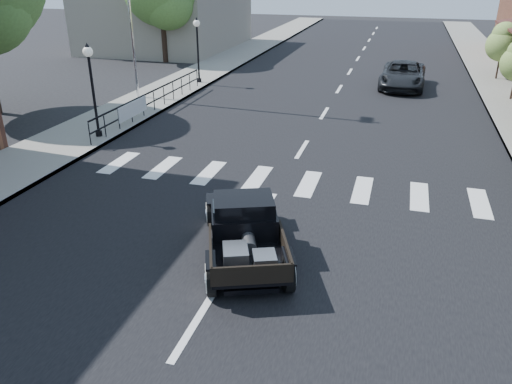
# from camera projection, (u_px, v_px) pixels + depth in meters

# --- Properties ---
(ground) EXTENTS (120.00, 120.00, 0.00)m
(ground) POSITION_uv_depth(u_px,v_px,m) (243.00, 246.00, 11.71)
(ground) COLOR black
(ground) RESTS_ON ground
(road) EXTENTS (14.00, 80.00, 0.02)m
(road) POSITION_uv_depth(u_px,v_px,m) (334.00, 98.00, 24.82)
(road) COLOR black
(road) RESTS_ON ground
(road_markings) EXTENTS (12.00, 60.00, 0.06)m
(road_markings) POSITION_uv_depth(u_px,v_px,m) (316.00, 126.00, 20.45)
(road_markings) COLOR silver
(road_markings) RESTS_ON ground
(sidewalk_left) EXTENTS (3.00, 80.00, 0.15)m
(sidewalk_left) POSITION_uv_depth(u_px,v_px,m) (177.00, 86.00, 26.95)
(sidewalk_left) COLOR gray
(sidewalk_left) RESTS_ON ground
(low_building_left) EXTENTS (10.00, 12.00, 5.00)m
(low_building_left) POSITION_uv_depth(u_px,v_px,m) (168.00, 15.00, 38.97)
(low_building_left) COLOR gray
(low_building_left) RESTS_ON ground
(railing) EXTENTS (0.08, 10.00, 1.00)m
(railing) POSITION_uv_depth(u_px,v_px,m) (154.00, 99.00, 22.04)
(railing) COLOR black
(railing) RESTS_ON sidewalk_left
(banner) EXTENTS (0.04, 2.20, 0.60)m
(banner) POSITION_uv_depth(u_px,v_px,m) (134.00, 115.00, 20.35)
(banner) COLOR silver
(banner) RESTS_ON sidewalk_left
(lamp_post_b) EXTENTS (0.36, 0.36, 3.40)m
(lamp_post_b) POSITION_uv_depth(u_px,v_px,m) (93.00, 91.00, 18.12)
(lamp_post_b) COLOR black
(lamp_post_b) RESTS_ON sidewalk_left
(lamp_post_c) EXTENTS (0.36, 0.36, 3.40)m
(lamp_post_c) POSITION_uv_depth(u_px,v_px,m) (198.00, 50.00, 26.86)
(lamp_post_c) COLOR black
(lamp_post_c) RESTS_ON sidewalk_left
(big_tree_far) EXTENTS (4.90, 4.90, 7.19)m
(big_tree_far) POSITION_uv_depth(u_px,v_px,m) (162.00, 6.00, 32.63)
(big_tree_far) COLOR #4A7431
(big_tree_far) RESTS_ON ground
(small_tree_e) EXTENTS (1.78, 1.78, 2.97)m
(small_tree_e) POSITION_uv_depth(u_px,v_px,m) (501.00, 52.00, 27.84)
(small_tree_e) COLOR olive
(small_tree_e) RESTS_ON sidewalk_right
(hotrod_pickup) EXTENTS (3.25, 4.44, 1.40)m
(hotrod_pickup) POSITION_uv_depth(u_px,v_px,m) (245.00, 228.00, 11.04)
(hotrod_pickup) COLOR black
(hotrod_pickup) RESTS_ON ground
(second_car) EXTENTS (2.41, 4.94, 1.35)m
(second_car) POSITION_uv_depth(u_px,v_px,m) (403.00, 75.00, 26.62)
(second_car) COLOR black
(second_car) RESTS_ON ground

